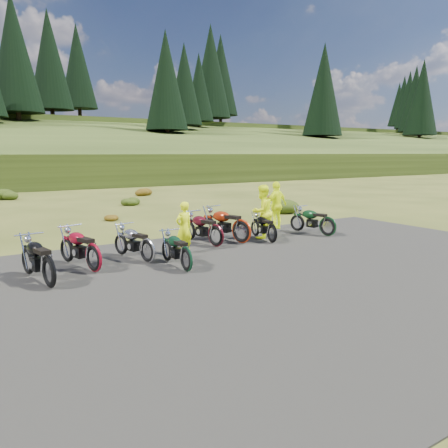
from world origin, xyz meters
TOP-DOWN VIEW (x-y plane):
  - ground at (0.00, 0.00)m, footprint 300.00×300.00m
  - gravel_pad at (0.00, -2.00)m, footprint 20.00×12.00m
  - hill_slope at (0.00, 50.00)m, footprint 300.00×45.97m
  - conifer_23 at (3.00, 62.00)m, footprint 7.48×7.48m
  - conifer_24 at (9.00, 68.00)m, footprint 7.04×7.04m
  - conifer_25 at (15.00, 74.00)m, footprint 6.60×6.60m
  - conifer_26 at (21.00, 49.00)m, footprint 6.16×6.16m
  - conifer_27 at (27.00, 55.00)m, footprint 5.72×5.72m
  - conifer_28 at (33.00, 61.00)m, footprint 5.28×5.28m
  - conifer_29 at (39.00, 67.00)m, footprint 7.92×7.92m
  - conifer_30 at (45.00, 73.00)m, footprint 7.48×7.48m
  - conifer_31 at (51.00, 48.00)m, footprint 7.04×7.04m
  - conifer_32 at (57.00, 54.00)m, footprint 6.60×6.60m
  - conifer_33 at (63.00, 60.00)m, footprint 6.16×6.16m
  - conifer_34 at (69.00, 66.00)m, footprint 5.72×5.72m
  - conifer_35 at (75.00, 72.00)m, footprint 5.28×5.28m
  - conifer_36 at (81.00, 78.00)m, footprint 7.92×7.92m
  - conifer_37 at (87.00, 53.00)m, footprint 7.48×7.48m
  - conifer_38 at (93.00, 59.00)m, footprint 7.04×7.04m
  - conifer_39 at (99.00, 65.00)m, footprint 6.60×6.60m
  - conifer_40 at (105.00, 71.00)m, footprint 6.16×6.16m
  - conifer_41 at (111.00, 77.00)m, footprint 5.72×5.72m
  - shrub_3 at (-3.30, 21.90)m, footprint 1.56×1.56m
  - shrub_4 at (-0.40, 9.20)m, footprint 0.77×0.77m
  - shrub_5 at (2.50, 14.50)m, footprint 1.03×1.03m
  - shrub_6 at (5.40, 19.80)m, footprint 1.30×1.30m
  - shrub_7 at (8.30, 7.10)m, footprint 1.56×1.56m
  - shrub_8 at (11.20, 12.40)m, footprint 0.77×0.77m
  - motorcycle_0 at (-4.75, -0.07)m, footprint 1.07×2.25m
  - motorcycle_1 at (-3.51, 0.74)m, footprint 1.23×2.26m
  - motorcycle_2 at (-1.46, -0.50)m, footprint 0.67×1.90m
  - motorcycle_3 at (-1.96, 0.92)m, footprint 1.12×2.07m
  - motorcycle_4 at (0.77, 1.71)m, footprint 1.10×2.23m
  - motorcycle_5 at (2.74, 1.24)m, footprint 0.90×1.93m
  - motorcycle_6 at (1.82, 1.75)m, footprint 1.43×2.46m
  - motorcycle_7 at (5.26, 1.10)m, footprint 1.13×2.15m
  - person_middle at (-0.56, 1.40)m, footprint 0.65×0.49m
  - person_right_a at (2.99, 2.15)m, footprint 1.06×0.90m
  - person_right_b at (4.66, 3.38)m, footprint 1.19×0.66m

SIDE VIEW (x-z plane):
  - ground at x=0.00m, z-range 0.00..0.00m
  - gravel_pad at x=0.00m, z-range -0.02..0.02m
  - hill_slope at x=0.00m, z-range -4.69..4.69m
  - motorcycle_0 at x=-4.75m, z-range -0.57..0.57m
  - motorcycle_1 at x=-3.51m, z-range -0.56..0.56m
  - motorcycle_2 at x=-1.46m, z-range -0.49..0.49m
  - motorcycle_3 at x=-1.96m, z-range -0.52..0.52m
  - motorcycle_4 at x=0.77m, z-range -0.56..0.56m
  - motorcycle_5 at x=2.74m, z-range -0.49..0.49m
  - motorcycle_6 at x=1.82m, z-range -0.61..0.61m
  - motorcycle_7 at x=5.26m, z-range -0.54..0.54m
  - shrub_4 at x=-0.40m, z-range 0.00..0.45m
  - shrub_8 at x=11.20m, z-range 0.00..0.45m
  - shrub_5 at x=2.50m, z-range 0.00..0.61m
  - shrub_6 at x=5.40m, z-range 0.00..0.77m
  - shrub_3 at x=-3.30m, z-range 0.00..0.92m
  - shrub_7 at x=8.30m, z-range 0.00..0.92m
  - person_middle at x=-0.56m, z-range 0.00..1.60m
  - person_right_b at x=4.66m, z-range 0.00..1.92m
  - person_right_a at x=2.99m, z-range 0.00..1.93m
  - conifer_26 at x=21.00m, z-range 5.37..21.37m
  - conifer_27 at x=27.00m, z-range 6.56..21.56m
  - conifer_31 at x=51.00m, z-range 5.18..23.18m
  - conifer_28 at x=33.00m, z-range 7.76..21.76m
  - conifer_32 at x=57.00m, z-range 6.37..23.37m
  - conifer_33 at x=63.00m, z-range 7.56..23.56m
  - conifer_37 at x=87.00m, z-range 6.17..25.17m
  - conifer_34 at x=69.00m, z-range 8.76..23.76m
  - conifer_38 at x=93.00m, z-range 7.37..25.37m
  - conifer_35 at x=75.00m, z-range 9.95..23.95m
  - conifer_39 at x=99.00m, z-range 8.56..25.56m
  - conifer_23 at x=3.00m, z-range 7.97..26.97m
  - conifer_41 at x=111.00m, z-range 10.15..25.15m
  - conifer_40 at x=105.00m, z-range 9.76..25.76m
  - conifer_24 at x=9.00m, z-range 9.16..27.16m
  - conifer_25 at x=15.00m, z-range 10.16..27.16m
  - conifer_29 at x=39.00m, z-range 8.97..28.97m
  - conifer_30 at x=45.00m, z-range 10.16..29.16m
  - conifer_36 at x=81.00m, z-range 10.16..30.16m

